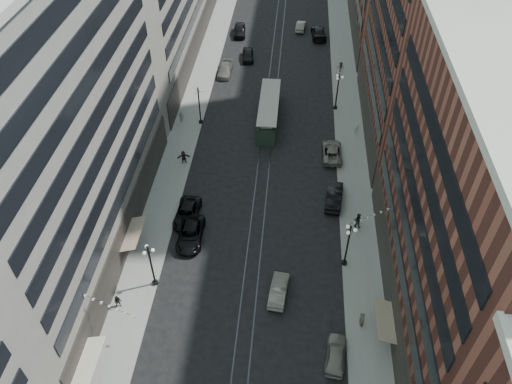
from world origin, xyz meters
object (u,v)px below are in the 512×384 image
(car_10, at_px, (334,196))
(streetcar, at_px, (269,112))
(car_4, at_px, (336,354))
(car_13, at_px, (248,55))
(lamppost_sw_mid, at_px, (199,104))
(pedestrian_2, at_px, (118,302))
(pedestrian_7, at_px, (358,220))
(pedestrian_6, at_px, (181,117))
(car_7, at_px, (187,213))
(lamppost_se_mid, at_px, (337,90))
(car_8, at_px, (225,70))
(pedestrian_9, at_px, (341,67))
(car_12, at_px, (319,32))
(car_9, at_px, (240,30))
(lamppost_sw_far, at_px, (151,264))
(pedestrian_8, at_px, (356,128))
(lamppost_se_far, at_px, (348,244))
(car_extra_0, at_px, (279,290))
(pedestrian_4, at_px, (362,319))
(pedestrian_5, at_px, (184,157))
(car_11, at_px, (332,152))
(car_14, at_px, (301,26))
(car_2, at_px, (190,234))

(car_10, bearing_deg, streetcar, -55.04)
(car_4, distance_m, car_13, 53.34)
(car_4, bearing_deg, lamppost_sw_mid, -55.83)
(car_4, relative_size, pedestrian_2, 2.76)
(pedestrian_2, relative_size, pedestrian_7, 0.80)
(pedestrian_6, bearing_deg, car_4, 121.20)
(pedestrian_6, distance_m, pedestrian_7, 28.82)
(car_7, xyz_separation_m, pedestrian_7, (18.49, 0.10, 0.38))
(streetcar, height_order, car_10, streetcar)
(lamppost_se_mid, xyz_separation_m, pedestrian_6, (-21.06, -4.90, -2.19))
(car_8, bearing_deg, pedestrian_9, 8.11)
(streetcar, xyz_separation_m, car_7, (-7.73, -19.19, -0.75))
(car_12, height_order, pedestrian_6, car_12)
(lamppost_sw_mid, relative_size, car_9, 1.10)
(lamppost_sw_far, relative_size, pedestrian_8, 3.66)
(lamppost_sw_far, xyz_separation_m, lamppost_sw_mid, (0.00, 27.00, 0.00))
(lamppost_se_mid, height_order, car_4, lamppost_se_mid)
(lamppost_se_far, xyz_separation_m, car_extra_0, (-6.40, -4.19, -2.37))
(pedestrian_4, xyz_separation_m, pedestrian_5, (-20.23, 21.40, -0.05))
(lamppost_sw_mid, distance_m, pedestrian_8, 21.05)
(pedestrian_4, bearing_deg, lamppost_sw_mid, 24.58)
(car_11, distance_m, pedestrian_9, 21.21)
(lamppost_se_far, xyz_separation_m, car_14, (-5.37, 52.97, -2.40))
(lamppost_sw_mid, relative_size, car_12, 0.95)
(car_12, bearing_deg, pedestrian_7, 90.00)
(car_13, bearing_deg, pedestrian_6, -118.20)
(lamppost_se_far, distance_m, car_11, 17.54)
(lamppost_se_far, relative_size, car_extra_0, 1.25)
(car_2, bearing_deg, lamppost_sw_mid, 95.12)
(streetcar, relative_size, pedestrian_7, 6.06)
(lamppost_se_mid, relative_size, pedestrian_4, 3.00)
(car_4, bearing_deg, car_14, -79.32)
(pedestrian_9, bearing_deg, streetcar, -117.44)
(lamppost_sw_far, height_order, car_4, lamppost_sw_far)
(car_11, distance_m, pedestrian_5, 18.50)
(car_extra_0, bearing_deg, car_9, -74.07)
(car_2, distance_m, pedestrian_4, 19.44)
(streetcar, bearing_deg, car_extra_0, -84.40)
(car_8, bearing_deg, lamppost_sw_far, -90.62)
(car_13, relative_size, pedestrian_7, 2.32)
(pedestrian_2, xyz_separation_m, car_14, (15.77, 59.85, -0.21))
(car_7, height_order, car_9, car_9)
(pedestrian_4, height_order, car_10, pedestrian_4)
(lamppost_sw_far, relative_size, lamppost_se_mid, 1.00)
(car_14, relative_size, car_extra_0, 0.96)
(lamppost_se_mid, bearing_deg, car_7, -126.54)
(car_10, bearing_deg, car_7, 19.87)
(car_13, distance_m, pedestrian_6, 19.80)
(streetcar, bearing_deg, car_9, 104.77)
(car_9, bearing_deg, lamppost_se_mid, -58.91)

